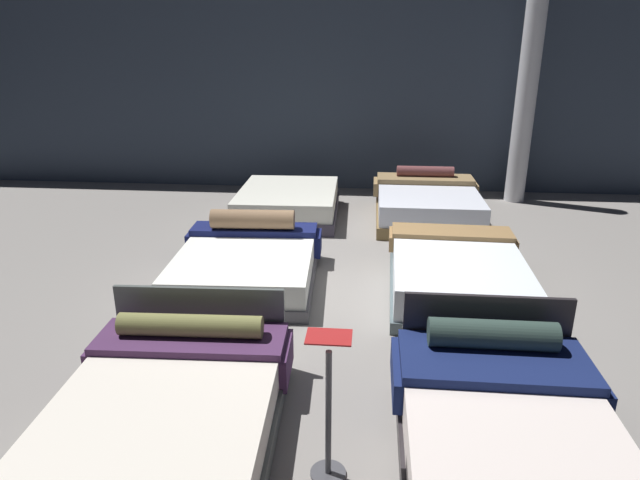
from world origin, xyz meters
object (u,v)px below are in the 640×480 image
(bed_4, at_px, (288,203))
(support_pillar, at_px, (525,103))
(bed_3, at_px, (457,274))
(bed_5, at_px, (427,205))
(bed_0, at_px, (171,406))
(bed_2, at_px, (246,264))
(bed_1, at_px, (505,426))
(price_sign, at_px, (328,424))

(bed_4, bearing_deg, support_pillar, 17.81)
(bed_3, distance_m, bed_5, 2.80)
(support_pillar, bearing_deg, bed_0, -120.52)
(bed_4, bearing_deg, bed_2, -93.65)
(bed_5, bearing_deg, bed_4, 179.73)
(bed_1, relative_size, bed_4, 0.94)
(bed_2, relative_size, bed_4, 0.99)
(bed_3, bearing_deg, price_sign, -111.01)
(bed_4, bearing_deg, bed_5, -1.49)
(bed_5, distance_m, price_sign, 5.87)
(price_sign, height_order, support_pillar, support_pillar)
(bed_2, bearing_deg, bed_5, 45.85)
(bed_0, distance_m, price_sign, 1.23)
(bed_4, xyz_separation_m, support_pillar, (3.98, 1.39, 1.52))
(bed_3, relative_size, bed_4, 1.03)
(bed_0, relative_size, bed_3, 0.97)
(bed_3, relative_size, bed_5, 1.05)
(bed_4, bearing_deg, bed_0, -91.98)
(bed_0, bearing_deg, bed_1, -2.85)
(bed_3, xyz_separation_m, bed_5, (-0.08, 2.80, 0.03))
(bed_2, distance_m, bed_3, 2.46)
(bed_2, height_order, bed_5, bed_5)
(bed_3, xyz_separation_m, support_pillar, (1.62, 4.19, 1.51))
(bed_3, height_order, price_sign, price_sign)
(bed_1, height_order, bed_2, bed_1)
(bed_4, distance_m, bed_5, 2.28)
(bed_0, xyz_separation_m, support_pillar, (4.03, 6.83, 1.52))
(bed_0, height_order, bed_4, bed_0)
(bed_4, height_order, price_sign, price_sign)
(bed_3, bearing_deg, bed_5, 93.30)
(bed_1, xyz_separation_m, bed_3, (0.04, 2.66, -0.01))
(price_sign, relative_size, support_pillar, 0.30)
(bed_0, bearing_deg, price_sign, -17.28)
(bed_2, height_order, bed_3, bed_2)
(bed_3, distance_m, price_sign, 3.20)
(bed_3, xyz_separation_m, bed_4, (-2.36, 2.80, -0.01))
(bed_4, xyz_separation_m, bed_5, (2.28, -0.00, 0.04))
(price_sign, bearing_deg, bed_3, 67.43)
(bed_0, bearing_deg, bed_2, 88.94)
(bed_2, xyz_separation_m, price_sign, (1.23, -3.06, 0.18))
(bed_5, bearing_deg, bed_3, -88.53)
(bed_2, distance_m, bed_4, 2.69)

